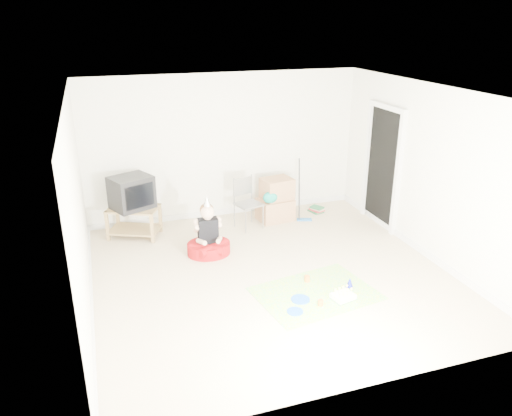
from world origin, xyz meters
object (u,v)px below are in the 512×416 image
object	(u,v)px
seated_woman	(208,241)
birthday_cake	(343,297)
cardboard_boxes	(276,200)
crt_tv	(131,192)
folding_chair	(249,204)
tv_stand	(134,220)

from	to	relation	value
seated_woman	birthday_cake	bearing A→B (deg)	-53.90
cardboard_boxes	seated_woman	xyz separation A→B (m)	(-1.49, -1.00, -0.16)
cardboard_boxes	crt_tv	bearing A→B (deg)	178.76
cardboard_boxes	birthday_cake	xyz separation A→B (m)	(-0.11, -2.88, -0.33)
folding_chair	birthday_cake	xyz separation A→B (m)	(0.47, -2.67, -0.40)
crt_tv	birthday_cake	bearing A→B (deg)	-75.15
seated_woman	folding_chair	bearing A→B (deg)	40.90
crt_tv	seated_woman	bearing A→B (deg)	-70.07
crt_tv	birthday_cake	xyz separation A→B (m)	(2.40, -2.93, -0.75)
folding_chair	birthday_cake	distance (m)	2.74
crt_tv	birthday_cake	size ratio (longest dim) A/B	1.94
crt_tv	birthday_cake	world-z (taller)	crt_tv
tv_stand	crt_tv	distance (m)	0.48
tv_stand	birthday_cake	xyz separation A→B (m)	(2.40, -2.93, -0.26)
crt_tv	seated_woman	distance (m)	1.58
tv_stand	cardboard_boxes	bearing A→B (deg)	-1.24
crt_tv	folding_chair	world-z (taller)	crt_tv
folding_chair	seated_woman	world-z (taller)	seated_woman
tv_stand	folding_chair	size ratio (longest dim) A/B	1.06
birthday_cake	crt_tv	bearing A→B (deg)	129.31
tv_stand	birthday_cake	size ratio (longest dim) A/B	2.97
seated_woman	birthday_cake	size ratio (longest dim) A/B	3.00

